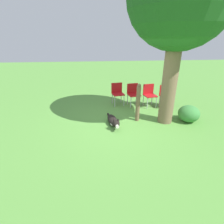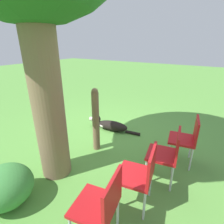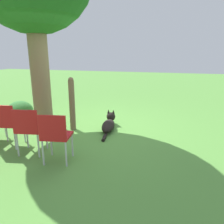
{
  "view_description": "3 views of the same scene",
  "coord_description": "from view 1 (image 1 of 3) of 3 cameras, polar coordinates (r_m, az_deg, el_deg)",
  "views": [
    {
      "loc": [
        4.86,
        -1.03,
        2.56
      ],
      "look_at": [
        -0.0,
        -0.55,
        0.43
      ],
      "focal_mm": 28.0,
      "sensor_mm": 36.0,
      "label": 1
    },
    {
      "loc": [
        -2.06,
        2.68,
        1.98
      ],
      "look_at": [
        -0.06,
        -0.54,
        0.46
      ],
      "focal_mm": 28.0,
      "sensor_mm": 36.0,
      "label": 2
    },
    {
      "loc": [
        -4.69,
        -1.91,
        1.79
      ],
      "look_at": [
        -0.18,
        -0.65,
        0.49
      ],
      "focal_mm": 35.0,
      "sensor_mm": 36.0,
      "label": 3
    }
  ],
  "objects": [
    {
      "name": "ground_plane",
      "position": [
        5.59,
        5.61,
        -3.83
      ],
      "size": [
        30.0,
        30.0,
        0.0
      ],
      "primitive_type": "plane",
      "color": "#56933D"
    },
    {
      "name": "low_shrub",
      "position": [
        6.13,
        23.79,
        -0.49
      ],
      "size": [
        0.67,
        0.67,
        0.54
      ],
      "color": "#3D843D",
      "rests_on": "ground_plane"
    },
    {
      "name": "red_chair_2",
      "position": [
        6.97,
        12.12,
        5.92
      ],
      "size": [
        0.49,
        0.51,
        0.86
      ],
      "rotation": [
        0.0,
        0.0,
        0.17
      ],
      "color": "#B21419",
      "rests_on": "ground_plane"
    },
    {
      "name": "fence_post",
      "position": [
        5.6,
        8.48,
        3.07
      ],
      "size": [
        0.13,
        0.13,
        1.24
      ],
      "color": "brown",
      "rests_on": "ground_plane"
    },
    {
      "name": "red_chair_0",
      "position": [
        7.0,
        1.81,
        6.52
      ],
      "size": [
        0.49,
        0.51,
        0.86
      ],
      "rotation": [
        0.0,
        0.0,
        0.17
      ],
      "color": "#B21419",
      "rests_on": "ground_plane"
    },
    {
      "name": "red_chair_1",
      "position": [
        6.96,
        6.96,
        6.25
      ],
      "size": [
        0.49,
        0.51,
        0.86
      ],
      "rotation": [
        0.0,
        0.0,
        0.17
      ],
      "color": "#B21419",
      "rests_on": "ground_plane"
    },
    {
      "name": "red_chair_3",
      "position": [
        7.04,
        17.22,
        5.55
      ],
      "size": [
        0.49,
        0.51,
        0.86
      ],
      "rotation": [
        0.0,
        0.0,
        0.17
      ],
      "color": "#B21419",
      "rests_on": "ground_plane"
    },
    {
      "name": "dog",
      "position": [
        5.44,
        0.38,
        -2.97
      ],
      "size": [
        1.3,
        0.38,
        0.39
      ],
      "rotation": [
        0.0,
        0.0,
        0.13
      ],
      "color": "black",
      "rests_on": "ground_plane"
    }
  ]
}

